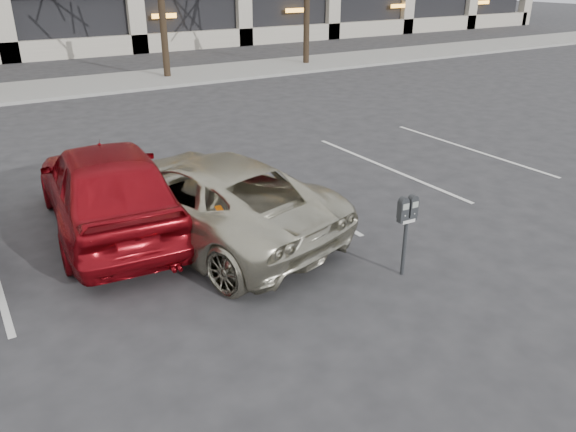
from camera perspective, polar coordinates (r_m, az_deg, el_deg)
ground at (r=9.33m, az=-0.37°, el=-3.36°), size 140.00×140.00×0.00m
sidewalk at (r=23.86m, az=-21.32°, el=12.11°), size 80.00×4.00×0.12m
stall_lines at (r=10.71m, az=-13.28°, el=-0.26°), size 16.90×5.20×0.00m
parking_meter at (r=8.35m, az=12.00°, el=-0.05°), size 0.33×0.15×1.25m
suv_silver at (r=9.64m, az=-8.38°, el=1.96°), size 3.60×5.56×1.43m
car_red at (r=10.18m, az=-17.91°, el=2.92°), size 2.37×5.01×1.66m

